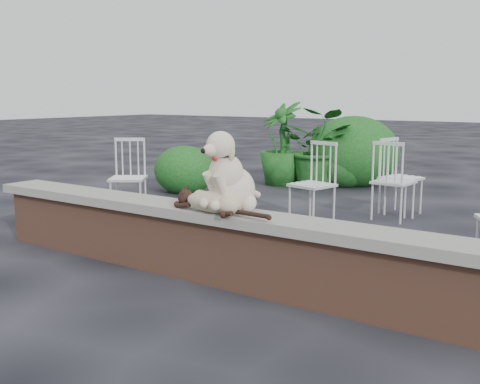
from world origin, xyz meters
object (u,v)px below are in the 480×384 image
Objects in this scene: cat at (213,201)px; chair_c at (394,180)px; chair_b at (312,183)px; chair_e at (401,177)px; chair_a at (128,177)px; dog at (233,170)px; potted_plant_a at (319,147)px; potted_plant_b at (281,144)px.

chair_c is at bearing 95.92° from cat.
chair_b is at bearing 110.66° from cat.
chair_a is at bearing 138.23° from chair_e.
cat is 1.17× the size of chair_a.
dog is 0.58× the size of cat.
chair_c is (0.20, 2.99, -0.43)m from dog.
cat is 5.16m from potted_plant_a.
potted_plant_a is 0.93× the size of potted_plant_b.
potted_plant_b reaches higher than chair_e.
chair_c is at bearing 97.18° from dog.
potted_plant_a reaches higher than chair_a.
chair_c is 0.74× the size of potted_plant_a.
chair_a is (-2.60, 1.41, -0.43)m from dog.
potted_plant_b reaches higher than chair_c.
chair_e is 1.00× the size of chair_c.
chair_c is at bearing -43.12° from potted_plant_a.
chair_a is 3.48m from potted_plant_a.
chair_a is at bearing 33.28° from chair_c.
dog is at bearing -70.49° from potted_plant_a.
dog reaches higher than chair_e.
chair_e is at bearing 73.12° from chair_b.
cat is 1.17× the size of chair_c.
chair_c is 2.60m from potted_plant_a.
chair_a is 0.69× the size of potted_plant_b.
chair_c is (0.04, -0.37, 0.00)m from chair_e.
chair_c is at bearing -161.17° from chair_e.
dog is 0.50× the size of potted_plant_a.
potted_plant_b is at bearing 127.60° from dog.
chair_b and chair_a have the same top height.
chair_a is (-2.77, -1.95, 0.00)m from chair_e.
chair_b is (-0.48, 2.24, -0.43)m from dog.
chair_b is at bearing -13.42° from chair_a.
cat is 2.43m from chair_b.
potted_plant_a is at bearing 39.94° from chair_a.
dog is 0.67× the size of chair_e.
potted_plant_b is (-2.28, 4.57, -0.21)m from dog.
potted_plant_a reaches higher than dog.
chair_e is 2.74m from potted_plant_b.
potted_plant_a reaches higher than chair_e.
chair_a is (-2.12, -0.83, 0.00)m from chair_b.
dog is at bearing 89.92° from chair_c.
chair_b is 2.95m from potted_plant_b.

